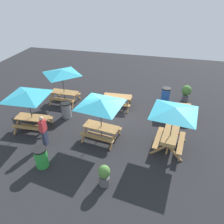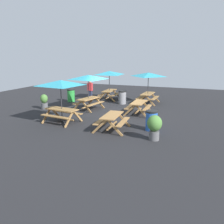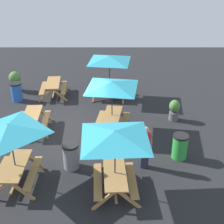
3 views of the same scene
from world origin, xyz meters
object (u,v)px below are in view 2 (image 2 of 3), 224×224
(picnic_table_5, at_px, (138,105))
(person_standing, at_px, (90,90))
(picnic_table_1, at_px, (88,80))
(picnic_table_2, at_px, (112,119))
(picnic_table_3, at_px, (148,77))
(trash_bin_green, at_px, (71,95))
(trash_bin_gray, at_px, (122,97))
(trash_bin_blue, at_px, (151,120))
(potted_plant_1, at_px, (154,126))
(picnic_table_4, at_px, (109,75))
(picnic_table_0, at_px, (61,86))
(potted_plant_0, at_px, (44,101))

(picnic_table_5, relative_size, person_standing, 1.12)
(picnic_table_1, height_order, picnic_table_2, picnic_table_1)
(picnic_table_3, bearing_deg, person_standing, -77.47)
(picnic_table_2, relative_size, trash_bin_green, 1.95)
(picnic_table_3, relative_size, trash_bin_gray, 2.38)
(picnic_table_5, distance_m, trash_bin_blue, 3.35)
(picnic_table_2, bearing_deg, picnic_table_1, -144.39)
(trash_bin_green, bearing_deg, person_standing, 112.77)
(picnic_table_2, bearing_deg, person_standing, -150.32)
(picnic_table_5, bearing_deg, trash_bin_green, -111.85)
(picnic_table_1, distance_m, potted_plant_1, 7.07)
(picnic_table_4, xyz_separation_m, person_standing, (1.31, -1.07, -1.10))
(potted_plant_1, bearing_deg, picnic_table_1, -129.25)
(picnic_table_1, height_order, picnic_table_4, same)
(picnic_table_0, distance_m, potted_plant_1, 5.51)
(picnic_table_5, distance_m, person_standing, 5.33)
(picnic_table_3, height_order, trash_bin_green, picnic_table_3)
(picnic_table_4, bearing_deg, trash_bin_green, -55.47)
(picnic_table_4, xyz_separation_m, trash_bin_green, (1.88, -2.45, -1.49))
(trash_bin_green, distance_m, potted_plant_0, 2.98)
(trash_bin_gray, xyz_separation_m, potted_plant_1, (7.01, 3.91, 0.14))
(picnic_table_3, relative_size, picnic_table_4, 0.83)
(picnic_table_0, bearing_deg, picnic_table_2, 2.40)
(picnic_table_3, height_order, picnic_table_4, same)
(potted_plant_0, height_order, person_standing, person_standing)
(picnic_table_3, distance_m, trash_bin_gray, 2.43)
(picnic_table_0, relative_size, person_standing, 1.68)
(trash_bin_green, bearing_deg, potted_plant_1, 51.02)
(picnic_table_0, height_order, picnic_table_3, same)
(picnic_table_1, height_order, trash_bin_green, picnic_table_1)
(potted_plant_0, bearing_deg, picnic_table_4, 150.35)
(picnic_table_0, height_order, picnic_table_2, picnic_table_0)
(picnic_table_0, height_order, trash_bin_blue, picnic_table_0)
(picnic_table_2, distance_m, potted_plant_0, 6.59)
(picnic_table_5, bearing_deg, picnic_table_4, -140.90)
(trash_bin_gray, relative_size, potted_plant_1, 0.89)
(picnic_table_1, height_order, trash_bin_gray, picnic_table_1)
(trash_bin_blue, xyz_separation_m, potted_plant_1, (1.34, 0.43, 0.14))
(picnic_table_2, xyz_separation_m, picnic_table_4, (-7.59, -3.23, 1.43))
(picnic_table_2, relative_size, trash_bin_blue, 1.95)
(picnic_table_2, xyz_separation_m, picnic_table_3, (-7.19, 0.03, 1.43))
(picnic_table_3, relative_size, trash_bin_green, 2.38)
(trash_bin_blue, bearing_deg, potted_plant_1, 17.73)
(trash_bin_gray, bearing_deg, trash_bin_blue, 31.56)
(picnic_table_0, xyz_separation_m, picnic_table_2, (0.27, 3.02, -1.43))
(picnic_table_0, bearing_deg, potted_plant_1, -2.91)
(picnic_table_5, bearing_deg, picnic_table_2, -7.68)
(potted_plant_0, bearing_deg, trash_bin_blue, 74.95)
(picnic_table_2, xyz_separation_m, picnic_table_5, (-3.64, 0.31, 0.00))
(picnic_table_0, relative_size, trash_bin_green, 2.86)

